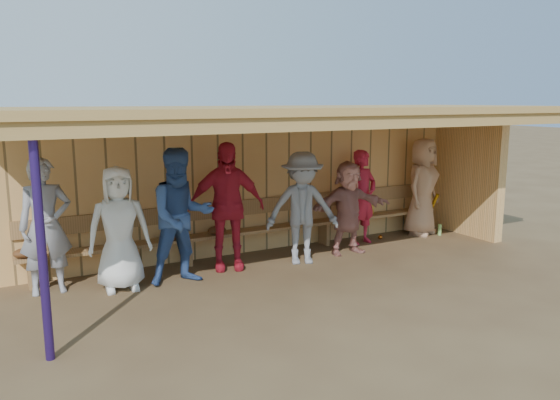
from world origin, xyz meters
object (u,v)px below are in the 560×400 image
at_px(player_a, 46,226).
at_px(player_e, 302,208).
at_px(player_b, 119,229).
at_px(player_g, 362,197).
at_px(player_f, 348,208).
at_px(bench, 259,223).
at_px(player_c, 181,216).
at_px(player_h, 422,187).
at_px(player_d, 226,206).

xyz_separation_m(player_a, player_e, (3.74, -0.45, -0.03)).
xyz_separation_m(player_b, player_g, (4.43, 0.42, -0.00)).
bearing_deg(player_f, bench, 154.28).
xyz_separation_m(player_f, bench, (-1.33, 0.73, -0.27)).
distance_m(player_f, player_g, 0.75).
xyz_separation_m(player_c, player_e, (2.00, 0.02, -0.07)).
xyz_separation_m(player_f, player_h, (2.05, 0.42, 0.14)).
distance_m(player_a, player_c, 1.80).
relative_size(player_g, player_h, 0.91).
bearing_deg(player_d, bench, 50.31).
height_order(player_a, player_f, player_a).
relative_size(player_d, player_h, 1.05).
xyz_separation_m(player_d, player_e, (1.18, -0.30, -0.09)).
bearing_deg(player_h, player_e, 168.29).
relative_size(player_f, bench, 0.21).
xyz_separation_m(player_a, player_d, (2.56, -0.15, 0.06)).
xyz_separation_m(player_h, bench, (-3.38, 0.31, -0.41)).
height_order(player_d, player_g, player_d).
bearing_deg(player_h, player_d, 161.43).
bearing_deg(player_h, player_c, 164.55).
relative_size(player_c, player_f, 1.22).
distance_m(player_c, bench, 1.91).
distance_m(player_c, player_f, 2.98).
relative_size(player_c, player_g, 1.13).
bearing_deg(player_c, player_h, 7.69).
xyz_separation_m(player_c, player_d, (0.82, 0.32, 0.02)).
bearing_deg(player_g, player_b, 174.96).
height_order(player_a, bench, player_a).
bearing_deg(player_d, player_c, -141.95).
xyz_separation_m(player_c, player_g, (3.59, 0.56, -0.11)).
distance_m(player_e, player_g, 1.68).
height_order(player_c, player_e, player_c).
distance_m(player_d, player_f, 2.17).
relative_size(player_c, bench, 0.26).
bearing_deg(player_d, player_e, 2.38).
bearing_deg(player_c, bench, 29.15).
bearing_deg(player_f, player_g, 37.51).
bearing_deg(player_g, player_f, -155.89).
distance_m(player_b, player_c, 0.86).
bearing_deg(player_a, player_f, -4.21).
bearing_deg(player_c, player_f, 3.95).
relative_size(player_b, player_e, 0.96).
relative_size(player_c, player_e, 1.08).
relative_size(player_a, player_b, 1.08).
bearing_deg(bench, player_f, -28.69).
distance_m(player_b, bench, 2.61).
xyz_separation_m(player_d, player_f, (2.15, -0.18, -0.19)).
height_order(player_g, player_h, player_h).
distance_m(player_d, bench, 1.09).
distance_m(player_d, player_g, 2.78).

